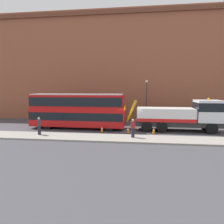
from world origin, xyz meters
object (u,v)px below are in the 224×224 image
at_px(recovery_tow_truck, 182,115).
at_px(traffic_cone_near_bus, 102,129).
at_px(traffic_cone_midway, 128,130).
at_px(pedestrian_onlooker, 39,126).
at_px(pedestrian_bystander, 133,128).
at_px(street_lamp, 146,98).
at_px(traffic_cone_near_truck, 154,131).
at_px(double_decker_bus, 78,110).

distance_m(recovery_tow_truck, traffic_cone_near_bus, 8.86).
bearing_deg(traffic_cone_midway, pedestrian_onlooker, -165.29).
height_order(recovery_tow_truck, pedestrian_bystander, recovery_tow_truck).
height_order(pedestrian_onlooker, traffic_cone_near_bus, pedestrian_onlooker).
xyz_separation_m(pedestrian_bystander, street_lamp, (1.65, 9.24, 2.49)).
bearing_deg(traffic_cone_midway, pedestrian_bystander, -76.94).
relative_size(recovery_tow_truck, street_lamp, 1.74).
bearing_deg(traffic_cone_near_bus, street_lamp, 54.05).
relative_size(pedestrian_onlooker, street_lamp, 0.29).
distance_m(pedestrian_bystander, street_lamp, 9.71).
height_order(pedestrian_bystander, street_lamp, street_lamp).
bearing_deg(traffic_cone_near_truck, pedestrian_onlooker, -168.34).
relative_size(pedestrian_onlooker, traffic_cone_near_truck, 2.38).
xyz_separation_m(pedestrian_onlooker, pedestrian_bystander, (9.15, 0.00, 0.00)).
height_order(traffic_cone_near_bus, street_lamp, street_lamp).
bearing_deg(traffic_cone_near_truck, street_lamp, 93.77).
distance_m(traffic_cone_near_truck, street_lamp, 7.61).
height_order(pedestrian_onlooker, pedestrian_bystander, same).
height_order(pedestrian_bystander, traffic_cone_near_bus, pedestrian_bystander).
bearing_deg(pedestrian_onlooker, traffic_cone_near_truck, -13.90).
bearing_deg(pedestrian_bystander, traffic_cone_near_bus, 49.11).
relative_size(traffic_cone_near_truck, street_lamp, 0.12).
bearing_deg(traffic_cone_near_bus, traffic_cone_midway, -2.52).
relative_size(traffic_cone_midway, street_lamp, 0.12).
distance_m(double_decker_bus, traffic_cone_midway, 6.57).
bearing_deg(pedestrian_onlooker, double_decker_bus, 32.33).
bearing_deg(traffic_cone_midway, traffic_cone_near_truck, 1.24).
bearing_deg(traffic_cone_near_bus, double_decker_bus, 150.55).
bearing_deg(street_lamp, traffic_cone_near_bus, -125.95).
relative_size(double_decker_bus, traffic_cone_near_bus, 15.41).
height_order(double_decker_bus, traffic_cone_near_bus, double_decker_bus).
bearing_deg(recovery_tow_truck, traffic_cone_near_bus, -166.75).
xyz_separation_m(pedestrian_onlooker, traffic_cone_near_bus, (5.82, 2.39, -0.64)).
bearing_deg(street_lamp, pedestrian_bystander, -100.12).
relative_size(double_decker_bus, traffic_cone_near_truck, 15.41).
relative_size(recovery_tow_truck, traffic_cone_near_truck, 14.13).
bearing_deg(street_lamp, pedestrian_onlooker, -139.42).
relative_size(double_decker_bus, pedestrian_onlooker, 6.49).
relative_size(recovery_tow_truck, pedestrian_bystander, 5.95).
distance_m(traffic_cone_midway, street_lamp, 7.96).
xyz_separation_m(recovery_tow_truck, double_decker_bus, (-11.75, 0.01, 0.47)).
xyz_separation_m(double_decker_bus, traffic_cone_near_truck, (8.62, -1.87, -1.89)).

